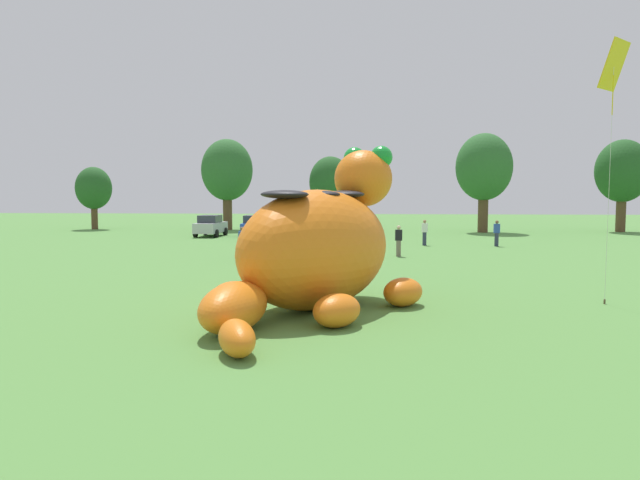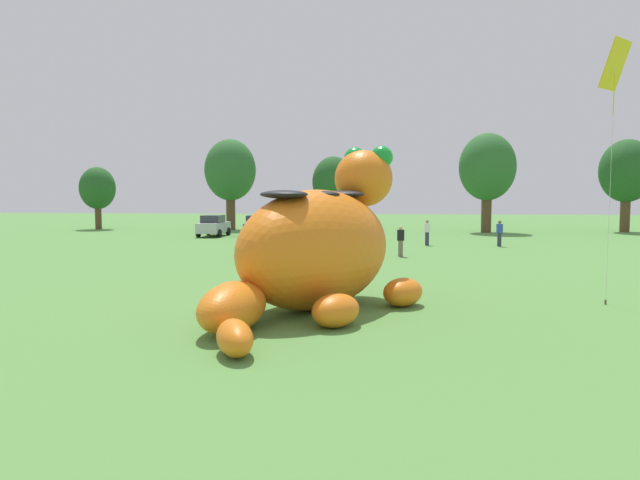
{
  "view_description": "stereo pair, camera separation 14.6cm",
  "coord_description": "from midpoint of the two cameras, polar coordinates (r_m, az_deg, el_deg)",
  "views": [
    {
      "loc": [
        2.09,
        -17.81,
        3.47
      ],
      "look_at": [
        0.66,
        0.48,
        1.99
      ],
      "focal_mm": 32.52,
      "sensor_mm": 36.0,
      "label": 1
    },
    {
      "loc": [
        2.23,
        -17.8,
        3.47
      ],
      "look_at": [
        0.66,
        0.48,
        1.99
      ],
      "focal_mm": 32.52,
      "sensor_mm": 36.0,
      "label": 2
    }
  ],
  "objects": [
    {
      "name": "spectator_near_inflatable",
      "position": [
        30.94,
        -7.33,
        -0.29
      ],
      "size": [
        0.38,
        0.26,
        1.71
      ],
      "color": "black",
      "rests_on": "ground"
    },
    {
      "name": "tethered_flying_kite",
      "position": [
        20.42,
        27.21,
        14.75
      ],
      "size": [
        1.13,
        1.13,
        8.09
      ],
      "color": "brown",
      "rests_on": "ground"
    },
    {
      "name": "car_white",
      "position": [
        45.6,
        -2.02,
        1.32
      ],
      "size": [
        2.03,
        4.15,
        1.72
      ],
      "color": "white",
      "rests_on": "ground"
    },
    {
      "name": "spectator_by_cars",
      "position": [
        29.6,
        -4.04,
        -0.48
      ],
      "size": [
        0.38,
        0.26,
        1.71
      ],
      "color": "#2D334C",
      "rests_on": "ground"
    },
    {
      "name": "tree_centre_left",
      "position": [
        53.69,
        16.22,
        6.85
      ],
      "size": [
        4.95,
        4.95,
        8.78
      ],
      "color": "brown",
      "rests_on": "ground"
    },
    {
      "name": "car_silver",
      "position": [
        47.71,
        -10.35,
        1.4
      ],
      "size": [
        2.06,
        4.16,
        1.72
      ],
      "color": "#B7BABF",
      "rests_on": "ground"
    },
    {
      "name": "giant_inflatable_creature",
      "position": [
        17.41,
        -0.02,
        -0.74
      ],
      "size": [
        6.79,
        9.9,
        5.06
      ],
      "color": "orange",
      "rests_on": "ground"
    },
    {
      "name": "spectator_wandering",
      "position": [
        39.71,
        17.35,
        0.61
      ],
      "size": [
        0.38,
        0.26,
        1.71
      ],
      "color": "#2D334C",
      "rests_on": "ground"
    },
    {
      "name": "tree_far_left",
      "position": [
        60.26,
        -20.99,
        4.75
      ],
      "size": [
        3.39,
        3.39,
        6.02
      ],
      "color": "brown",
      "rests_on": "ground"
    },
    {
      "name": "ground_plane",
      "position": [
        18.27,
        -1.96,
        -6.35
      ],
      "size": [
        160.0,
        160.0,
        0.0
      ],
      "primitive_type": "plane",
      "color": "#568E42"
    },
    {
      "name": "tree_mid_left",
      "position": [
        52.89,
        1.41,
        5.68
      ],
      "size": [
        3.84,
        3.84,
        6.82
      ],
      "color": "brown",
      "rests_on": "ground"
    },
    {
      "name": "tree_left",
      "position": [
        56.07,
        -8.75,
        6.76
      ],
      "size": [
        4.85,
        4.85,
        8.61
      ],
      "color": "brown",
      "rests_on": "ground"
    },
    {
      "name": "spectator_far_side",
      "position": [
        39.32,
        10.6,
        0.71
      ],
      "size": [
        0.38,
        0.26,
        1.71
      ],
      "color": "#2D334C",
      "rests_on": "ground"
    },
    {
      "name": "car_blue",
      "position": [
        46.81,
        -6.11,
        1.38
      ],
      "size": [
        2.14,
        4.2,
        1.72
      ],
      "color": "#2347B7",
      "rests_on": "ground"
    },
    {
      "name": "tree_centre",
      "position": [
        58.79,
        28.02,
        5.97
      ],
      "size": [
        4.67,
        4.67,
        8.28
      ],
      "color": "brown",
      "rests_on": "ground"
    },
    {
      "name": "spectator_mid_field",
      "position": [
        32.2,
        8.07,
        -0.11
      ],
      "size": [
        0.38,
        0.26,
        1.71
      ],
      "color": "#726656",
      "rests_on": "ground"
    }
  ]
}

